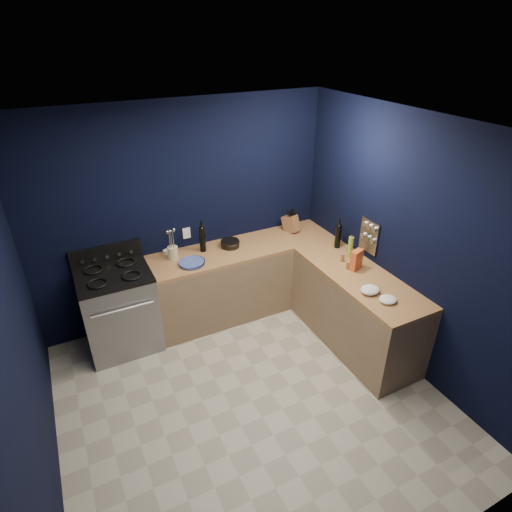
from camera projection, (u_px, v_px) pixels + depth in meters
floor at (252, 402)px, 4.11m from camera, size 3.50×3.50×0.02m
ceiling at (250, 132)px, 2.83m from camera, size 3.50×3.50×0.02m
wall_back at (184, 215)px, 4.84m from camera, size 3.50×0.02×2.60m
wall_right at (409, 247)px, 4.16m from camera, size 0.02×3.50×2.60m
wall_left at (14, 359)px, 2.78m from camera, size 0.02×3.50×2.60m
wall_front at (405, 468)px, 2.10m from camera, size 3.50×0.02×2.60m
cab_back at (244, 279)px, 5.25m from camera, size 2.30×0.63×0.86m
top_back at (244, 248)px, 5.03m from camera, size 2.30×0.63×0.04m
cab_right at (355, 311)px, 4.68m from camera, size 0.63×1.67×0.86m
top_right at (360, 277)px, 4.46m from camera, size 0.63×1.67×0.04m
gas_range at (120, 311)px, 4.62m from camera, size 0.76×0.66×0.92m
oven_door at (126, 328)px, 4.38m from camera, size 0.59×0.02×0.42m
cooktop at (113, 275)px, 4.39m from camera, size 0.76×0.66×0.03m
backguard at (106, 254)px, 4.57m from camera, size 0.76×0.06×0.20m
spice_panel at (369, 236)px, 4.64m from camera, size 0.02×0.28×0.38m
wall_outlet at (187, 233)px, 4.93m from camera, size 0.09×0.02×0.13m
plate_stack at (191, 263)px, 4.64m from camera, size 0.31×0.31×0.04m
ramekin at (167, 252)px, 4.87m from camera, size 0.12×0.12×0.04m
utensil_crock at (173, 253)px, 4.73m from camera, size 0.15×0.15×0.15m
wine_bottle_back at (202, 240)px, 4.85m from camera, size 0.08×0.08×0.30m
lemon_basket at (230, 244)px, 4.99m from camera, size 0.28×0.28×0.08m
knife_block at (291, 224)px, 5.34m from camera, size 0.19×0.27×0.26m
wine_bottle_right at (338, 237)px, 4.93m from camera, size 0.08×0.08×0.29m
oil_bottle at (350, 247)px, 4.73m from camera, size 0.07×0.07×0.25m
spice_jar_near at (342, 258)px, 4.69m from camera, size 0.05×0.05×0.09m
spice_jar_far at (348, 265)px, 4.55m from camera, size 0.05×0.05×0.08m
crouton_bag at (356, 260)px, 4.51m from camera, size 0.17×0.12×0.23m
towel_front at (370, 290)px, 4.14m from camera, size 0.24×0.22×0.07m
towel_end at (388, 299)px, 4.01m from camera, size 0.23×0.22×0.05m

